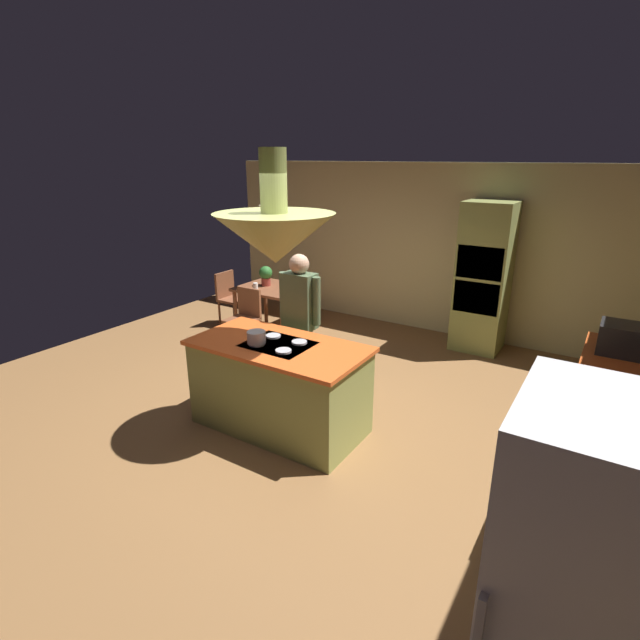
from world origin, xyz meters
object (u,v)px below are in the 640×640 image
at_px(potted_plant_on_table, 266,275).
at_px(canister_sugar, 621,396).
at_px(canister_flour, 620,406).
at_px(chair_facing_island, 245,315).
at_px(chair_by_back_wall, 297,294).
at_px(chair_at_corner, 230,295).
at_px(dining_table, 273,294).
at_px(kitchen_island, 279,386).
at_px(cup_on_table, 256,286).
at_px(refrigerator, 586,619).
at_px(cooking_pot_on_cooktop, 256,337).
at_px(microwave_on_counter, 627,340).
at_px(person_at_island, 300,317).
at_px(oven_tower, 483,278).

distance_m(potted_plant_on_table, canister_sugar, 4.99).
bearing_deg(canister_flour, chair_facing_island, 164.59).
distance_m(chair_by_back_wall, chair_at_corner, 1.09).
height_order(dining_table, canister_sugar, canister_sugar).
distance_m(chair_facing_island, chair_at_corner, 1.09).
distance_m(kitchen_island, chair_at_corner, 3.33).
bearing_deg(chair_at_corner, dining_table, -90.00).
bearing_deg(cup_on_table, chair_facing_island, -70.57).
relative_size(refrigerator, cooking_pot_on_cooktop, 10.18).
xyz_separation_m(cup_on_table, canister_sugar, (4.69, -1.50, 0.18)).
height_order(chair_at_corner, microwave_on_counter, microwave_on_counter).
bearing_deg(chair_by_back_wall, person_at_island, 125.76).
relative_size(oven_tower, potted_plant_on_table, 6.91).
height_order(refrigerator, dining_table, refrigerator).
relative_size(potted_plant_on_table, cooking_pot_on_cooktop, 1.67).
bearing_deg(chair_facing_island, kitchen_island, -40.58).
distance_m(potted_plant_on_table, microwave_on_counter, 4.72).
height_order(oven_tower, microwave_on_counter, oven_tower).
xyz_separation_m(chair_at_corner, canister_sugar, (5.42, -1.72, 0.48)).
bearing_deg(potted_plant_on_table, chair_at_corner, -178.12).
relative_size(canister_flour, canister_sugar, 1.00).
bearing_deg(canister_flour, person_at_island, 170.48).
xyz_separation_m(person_at_island, chair_facing_island, (-1.46, 0.73, -0.44)).
distance_m(oven_tower, potted_plant_on_table, 3.15).
height_order(chair_facing_island, canister_flour, canister_flour).
relative_size(oven_tower, cooking_pot_on_cooktop, 11.51).
distance_m(chair_at_corner, microwave_on_counter, 5.48).
bearing_deg(canister_sugar, canister_flour, -90.00).
bearing_deg(chair_facing_island, cooking_pot_on_cooktop, -45.84).
xyz_separation_m(dining_table, microwave_on_counter, (4.54, -0.58, 0.40)).
distance_m(kitchen_island, dining_table, 2.71).
relative_size(person_at_island, chair_facing_island, 1.89).
bearing_deg(person_at_island, oven_tower, 61.96).
bearing_deg(cup_on_table, person_at_island, -35.95).
distance_m(chair_facing_island, potted_plant_on_table, 0.80).
bearing_deg(canister_sugar, cooking_pot_on_cooktop, -170.28).
height_order(kitchen_island, cooking_pot_on_cooktop, cooking_pot_on_cooktop).
bearing_deg(dining_table, chair_at_corner, 180.00).
distance_m(person_at_island, chair_facing_island, 1.69).
relative_size(kitchen_island, microwave_on_counter, 3.78).
bearing_deg(chair_by_back_wall, chair_facing_island, 90.00).
relative_size(oven_tower, dining_table, 2.08).
relative_size(chair_by_back_wall, chair_at_corner, 1.00).
height_order(chair_facing_island, chair_by_back_wall, same).
bearing_deg(canister_sugar, potted_plant_on_table, 159.61).
bearing_deg(dining_table, chair_facing_island, -90.00).
bearing_deg(refrigerator, chair_by_back_wall, 135.36).
bearing_deg(chair_facing_island, refrigerator, -35.04).
relative_size(dining_table, canister_flour, 6.89).
bearing_deg(chair_at_corner, potted_plant_on_table, -88.12).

